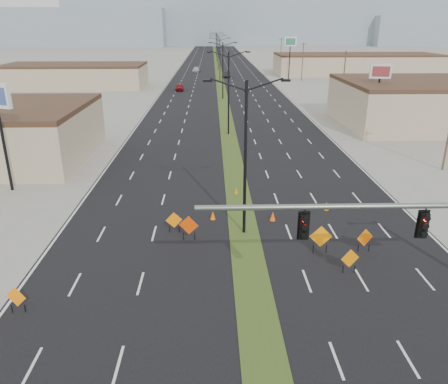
{
  "coord_description": "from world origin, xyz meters",
  "views": [
    {
      "loc": [
        -2.06,
        -14.23,
        13.05
      ],
      "look_at": [
        -1.35,
        11.31,
        3.2
      ],
      "focal_mm": 35.0,
      "sensor_mm": 36.0,
      "label": 1
    }
  ],
  "objects_px": {
    "construction_sign_1": "(189,226)",
    "streetlight_1": "(229,91)",
    "car_mid": "(227,74)",
    "construction_sign_4": "(321,237)",
    "streetlight_0": "(245,155)",
    "car_far": "(196,70)",
    "streetlight_6": "(216,43)",
    "streetlight_3": "(220,58)",
    "car_left": "(179,87)",
    "streetlight_2": "(223,69)",
    "pole_sign_east_far": "(290,45)",
    "pole_sign_east_near": "(380,77)",
    "construction_sign_2": "(174,221)",
    "cone_0": "(273,216)",
    "cone_2": "(326,206)",
    "construction_sign_0": "(16,298)",
    "streetlight_5": "(217,47)",
    "construction_sign_5": "(365,238)",
    "streetlight_4": "(218,51)",
    "cone_3": "(236,191)",
    "cone_1": "(213,215)",
    "construction_sign_3": "(350,259)"
  },
  "relations": [
    {
      "from": "streetlight_4",
      "to": "cone_1",
      "type": "bearing_deg",
      "value": -91.08
    },
    {
      "from": "cone_0",
      "to": "cone_2",
      "type": "height_order",
      "value": "cone_0"
    },
    {
      "from": "streetlight_0",
      "to": "streetlight_3",
      "type": "bearing_deg",
      "value": 90.0
    },
    {
      "from": "streetlight_0",
      "to": "construction_sign_0",
      "type": "relative_size",
      "value": 7.02
    },
    {
      "from": "cone_1",
      "to": "car_mid",
      "type": "bearing_deg",
      "value": 87.34
    },
    {
      "from": "construction_sign_2",
      "to": "cone_0",
      "type": "bearing_deg",
      "value": 4.96
    },
    {
      "from": "streetlight_0",
      "to": "streetlight_6",
      "type": "xyz_separation_m",
      "value": [
        0.0,
        168.0,
        0.0
      ]
    },
    {
      "from": "streetlight_4",
      "to": "streetlight_5",
      "type": "height_order",
      "value": "same"
    },
    {
      "from": "streetlight_1",
      "to": "streetlight_3",
      "type": "height_order",
      "value": "same"
    },
    {
      "from": "streetlight_0",
      "to": "car_far",
      "type": "distance_m",
      "value": 105.22
    },
    {
      "from": "pole_sign_east_far",
      "to": "construction_sign_1",
      "type": "bearing_deg",
      "value": -124.27
    },
    {
      "from": "construction_sign_1",
      "to": "streetlight_6",
      "type": "bearing_deg",
      "value": 99.08
    },
    {
      "from": "streetlight_1",
      "to": "pole_sign_east_near",
      "type": "relative_size",
      "value": 1.21
    },
    {
      "from": "streetlight_6",
      "to": "car_left",
      "type": "xyz_separation_m",
      "value": [
        -8.81,
        -100.89,
        -4.73
      ]
    },
    {
      "from": "construction_sign_2",
      "to": "cone_3",
      "type": "height_order",
      "value": "construction_sign_2"
    },
    {
      "from": "streetlight_5",
      "to": "construction_sign_2",
      "type": "distance_m",
      "value": 140.0
    },
    {
      "from": "cone_3",
      "to": "construction_sign_3",
      "type": "bearing_deg",
      "value": -65.41
    },
    {
      "from": "streetlight_0",
      "to": "streetlight_4",
      "type": "bearing_deg",
      "value": 90.0
    },
    {
      "from": "streetlight_6",
      "to": "construction_sign_1",
      "type": "distance_m",
      "value": 169.06
    },
    {
      "from": "streetlight_5",
      "to": "cone_0",
      "type": "relative_size",
      "value": 14.73
    },
    {
      "from": "construction_sign_0",
      "to": "car_mid",
      "type": "bearing_deg",
      "value": 98.52
    },
    {
      "from": "streetlight_1",
      "to": "car_mid",
      "type": "height_order",
      "value": "streetlight_1"
    },
    {
      "from": "streetlight_5",
      "to": "car_mid",
      "type": "bearing_deg",
      "value": -87.58
    },
    {
      "from": "car_mid",
      "to": "construction_sign_4",
      "type": "distance_m",
      "value": 94.21
    },
    {
      "from": "streetlight_6",
      "to": "pole_sign_east_near",
      "type": "distance_m",
      "value": 138.52
    },
    {
      "from": "construction_sign_1",
      "to": "construction_sign_3",
      "type": "height_order",
      "value": "construction_sign_1"
    },
    {
      "from": "streetlight_4",
      "to": "construction_sign_4",
      "type": "distance_m",
      "value": 115.1
    },
    {
      "from": "pole_sign_east_near",
      "to": "pole_sign_east_far",
      "type": "xyz_separation_m",
      "value": [
        -2.38,
        54.6,
        1.66
      ]
    },
    {
      "from": "car_far",
      "to": "cone_2",
      "type": "xyz_separation_m",
      "value": [
        12.97,
        -101.29,
        -0.32
      ]
    },
    {
      "from": "streetlight_2",
      "to": "streetlight_3",
      "type": "distance_m",
      "value": 28.0
    },
    {
      "from": "streetlight_0",
      "to": "construction_sign_2",
      "type": "relative_size",
      "value": 6.85
    },
    {
      "from": "streetlight_6",
      "to": "car_far",
      "type": "distance_m",
      "value": 63.6
    },
    {
      "from": "streetlight_2",
      "to": "construction_sign_3",
      "type": "distance_m",
      "value": 61.64
    },
    {
      "from": "streetlight_0",
      "to": "cone_2",
      "type": "height_order",
      "value": "streetlight_0"
    },
    {
      "from": "streetlight_6",
      "to": "pole_sign_east_near",
      "type": "relative_size",
      "value": 1.21
    },
    {
      "from": "car_left",
      "to": "construction_sign_5",
      "type": "relative_size",
      "value": 2.66
    },
    {
      "from": "streetlight_3",
      "to": "car_far",
      "type": "relative_size",
      "value": 2.22
    },
    {
      "from": "streetlight_1",
      "to": "pole_sign_east_near",
      "type": "height_order",
      "value": "streetlight_1"
    },
    {
      "from": "construction_sign_1",
      "to": "streetlight_1",
      "type": "bearing_deg",
      "value": 93.19
    },
    {
      "from": "streetlight_0",
      "to": "construction_sign_5",
      "type": "relative_size",
      "value": 6.56
    },
    {
      "from": "car_left",
      "to": "cone_1",
      "type": "distance_m",
      "value": 65.29
    },
    {
      "from": "car_mid",
      "to": "pole_sign_east_far",
      "type": "relative_size",
      "value": 0.44
    },
    {
      "from": "car_left",
      "to": "construction_sign_3",
      "type": "distance_m",
      "value": 73.73
    },
    {
      "from": "streetlight_3",
      "to": "streetlight_6",
      "type": "distance_m",
      "value": 84.0
    },
    {
      "from": "construction_sign_2",
      "to": "construction_sign_3",
      "type": "relative_size",
      "value": 0.98
    },
    {
      "from": "construction_sign_2",
      "to": "car_left",
      "type": "bearing_deg",
      "value": 84.52
    },
    {
      "from": "car_mid",
      "to": "cone_3",
      "type": "xyz_separation_m",
      "value": [
        -2.19,
        -84.12,
        -0.46
      ]
    },
    {
      "from": "construction_sign_0",
      "to": "cone_1",
      "type": "bearing_deg",
      "value": 64.4
    },
    {
      "from": "car_far",
      "to": "cone_2",
      "type": "bearing_deg",
      "value": -79.89
    },
    {
      "from": "streetlight_3",
      "to": "car_left",
      "type": "xyz_separation_m",
      "value": [
        -8.81,
        -16.89,
        -4.73
      ]
    }
  ]
}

